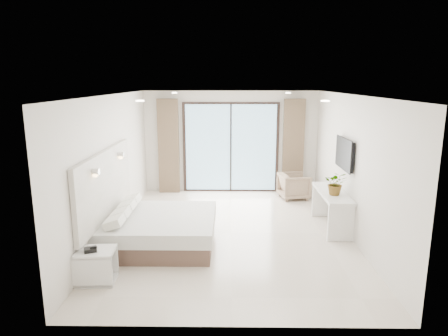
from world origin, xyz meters
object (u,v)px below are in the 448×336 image
(nightstand, at_px, (96,266))
(console_desk, at_px, (332,202))
(armchair, at_px, (294,185))
(bed, at_px, (159,229))

(nightstand, bearing_deg, console_desk, 25.81)
(console_desk, bearing_deg, armchair, 101.40)
(bed, bearing_deg, console_desk, 14.92)
(bed, relative_size, nightstand, 3.41)
(nightstand, height_order, console_desk, console_desk)
(armchair, bearing_deg, bed, 124.98)
(nightstand, distance_m, armchair, 5.70)
(nightstand, relative_size, armchair, 0.82)
(bed, height_order, armchair, armchair)
(bed, relative_size, armchair, 2.78)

